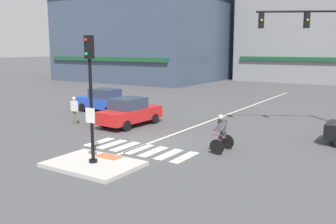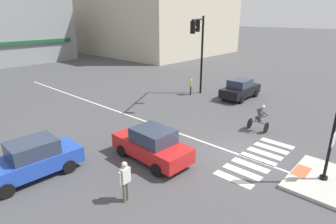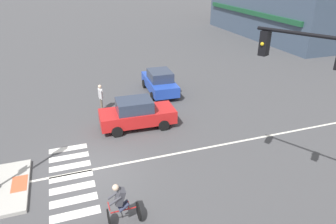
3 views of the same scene
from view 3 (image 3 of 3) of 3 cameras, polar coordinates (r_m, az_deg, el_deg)
The scene contains 14 objects.
ground_plane at distance 14.23m, azimuth -13.60°, elevation -10.68°, with size 300.00×300.00×0.00m, color #474749.
tactile_pad_front at distance 14.33m, azimuth -25.52°, elevation -11.71°, with size 1.10×0.60×0.01m, color #DB5B38.
crosswalk_stripe_a at distance 16.22m, azimuth -17.79°, elevation -6.39°, with size 0.44×1.80×0.01m, color silver.
crosswalk_stripe_b at distance 15.54m, azimuth -17.63°, elevation -7.85°, with size 0.44×1.80×0.01m, color silver.
crosswalk_stripe_c at distance 14.88m, azimuth -17.46°, elevation -9.45°, with size 0.44×1.80×0.01m, color silver.
crosswalk_stripe_d at distance 14.22m, azimuth -17.27°, elevation -11.19°, with size 0.44×1.80×0.01m, color silver.
crosswalk_stripe_e at distance 13.58m, azimuth -17.06°, elevation -13.10°, with size 0.44×1.80×0.01m, color silver.
crosswalk_stripe_f at distance 12.96m, azimuth -16.83°, elevation -15.19°, with size 0.44×1.80×0.01m, color silver.
crosswalk_stripe_g at distance 12.36m, azimuth -16.57°, elevation -17.50°, with size 0.44×1.80×0.01m, color silver.
lane_centre_line at distance 17.86m, azimuth 19.97°, elevation -3.69°, with size 0.14×28.00×0.01m, color silver.
car_red_westbound_near at distance 17.20m, azimuth -5.74°, elevation -0.28°, with size 1.98×4.17×1.64m.
car_blue_cross_left at distance 21.89m, azimuth -1.53°, elevation 5.53°, with size 4.17×1.99×1.64m.
cyclist at distance 11.13m, azimuth -8.59°, elevation -16.16°, with size 0.66×1.09×1.68m.
pedestrian_at_curb_left at distance 19.52m, azimuth -12.21°, elevation 2.98°, with size 0.55×0.24×1.67m.
Camera 3 is at (11.64, -0.58, 8.17)m, focal length 33.35 mm.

